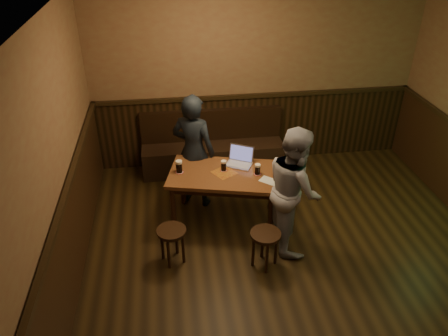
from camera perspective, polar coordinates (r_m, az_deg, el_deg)
room at (r=4.47m, az=11.09°, el=-2.89°), size 5.04×6.04×2.84m
bench at (r=6.91m, az=-1.48°, el=2.19°), size 2.20×0.50×0.95m
pub_table at (r=5.59m, az=0.04°, el=-1.47°), size 1.54×1.10×0.75m
stool_left at (r=5.15m, az=-6.83°, el=-8.82°), size 0.45×0.45×0.47m
stool_right at (r=5.07m, az=5.41°, el=-9.28°), size 0.36×0.36×0.48m
pint_left at (r=5.53m, az=-5.89°, el=0.19°), size 0.11×0.11×0.17m
pint_mid at (r=5.55m, az=-0.05°, el=0.32°), size 0.09×0.09×0.14m
pint_right at (r=5.48m, az=4.40°, el=-0.17°), size 0.09×0.09×0.15m
laptop at (r=5.71m, az=2.07°, el=1.11°), size 0.41×0.38×0.23m
menu at (r=5.40m, az=5.89°, el=-1.66°), size 0.26×0.26×0.00m
person_suit at (r=5.89m, az=-3.98°, el=2.17°), size 0.70×0.61×1.63m
person_grey at (r=5.20m, az=9.12°, el=-2.74°), size 0.61×0.78×1.59m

